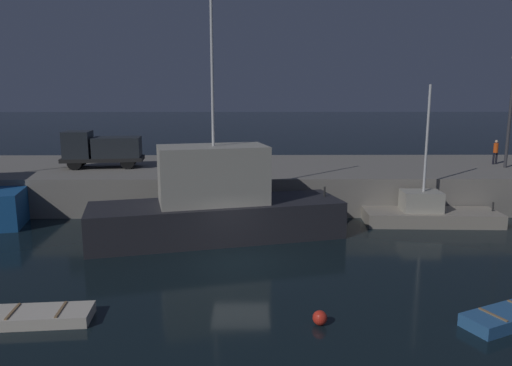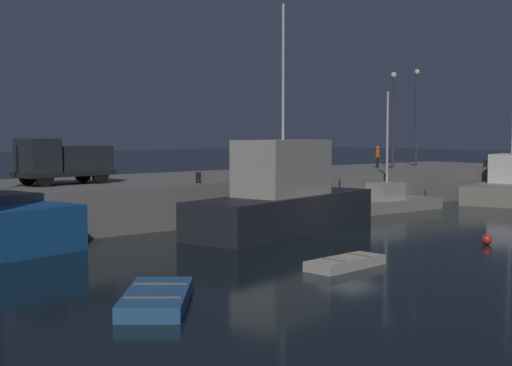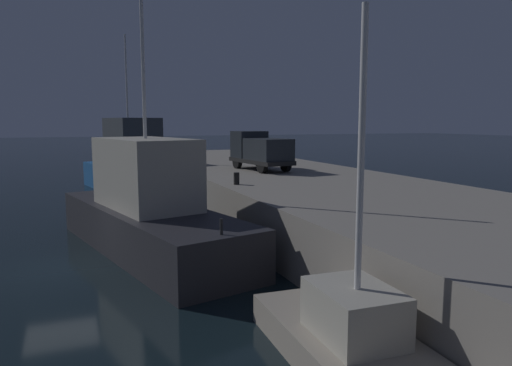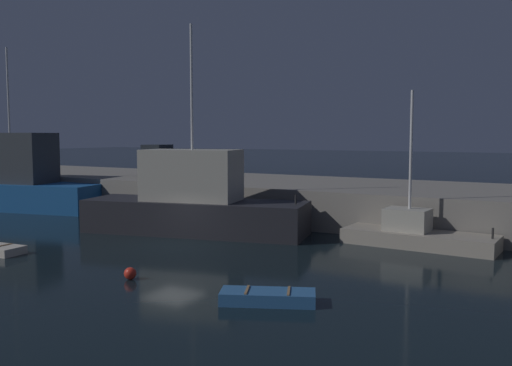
# 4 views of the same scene
# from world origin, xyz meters

# --- Properties ---
(ground_plane) EXTENTS (320.00, 320.00, 0.00)m
(ground_plane) POSITION_xyz_m (0.00, 0.00, 0.00)
(ground_plane) COLOR black
(pier_quay) EXTENTS (61.58, 10.80, 2.28)m
(pier_quay) POSITION_xyz_m (0.00, 12.61, 1.14)
(pier_quay) COLOR gray
(pier_quay) RESTS_ON ground
(fishing_boat_blue) EXTENTS (13.48, 6.62, 11.72)m
(fishing_boat_blue) POSITION_xyz_m (-18.34, 4.99, 1.93)
(fishing_boat_blue) COLOR #195193
(fishing_boat_blue) RESTS_ON ground
(fishing_boat_white) EXTENTS (12.85, 6.35, 11.39)m
(fishing_boat_white) POSITION_xyz_m (-1.30, 3.45, 1.69)
(fishing_boat_white) COLOR #232328
(fishing_boat_white) RESTS_ON ground
(fishing_boat_orange) EXTENTS (7.36, 2.70, 7.58)m
(fishing_boat_orange) POSITION_xyz_m (10.27, 5.98, 0.59)
(fishing_boat_orange) COLOR gray
(fishing_boat_orange) RESTS_ON ground
(utility_truck) EXTENTS (5.35, 2.55, 2.41)m
(utility_truck) POSITION_xyz_m (-9.35, 11.70, 3.53)
(utility_truck) COLOR black
(utility_truck) RESTS_ON pier_quay
(bollard_central) EXTENTS (0.28, 0.28, 0.58)m
(bollard_central) POSITION_xyz_m (-3.34, 8.01, 2.58)
(bollard_central) COLOR black
(bollard_central) RESTS_ON pier_quay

